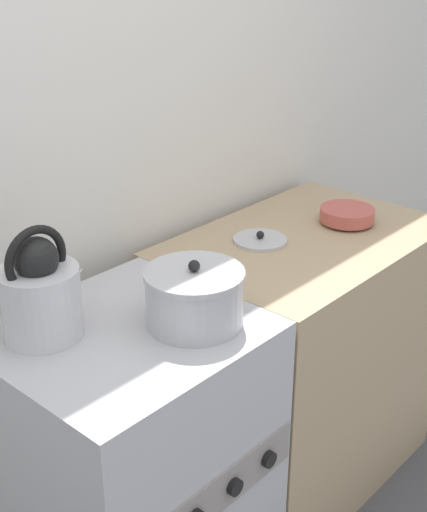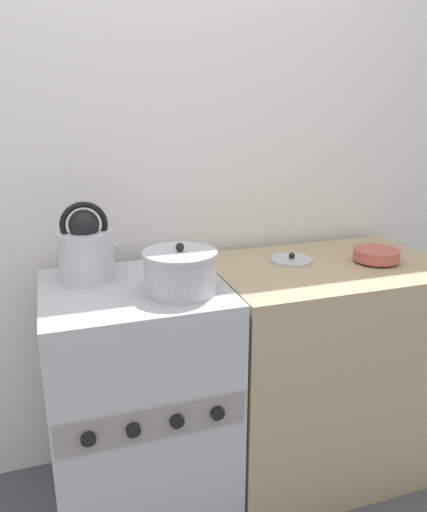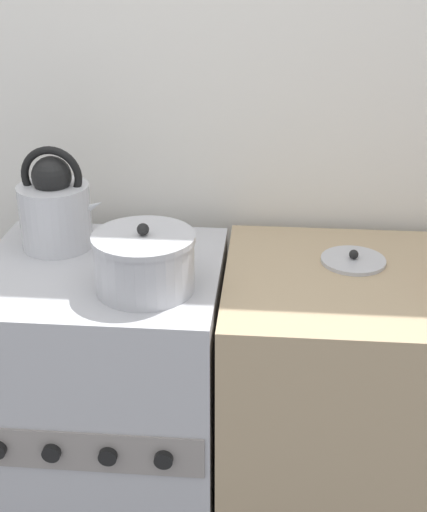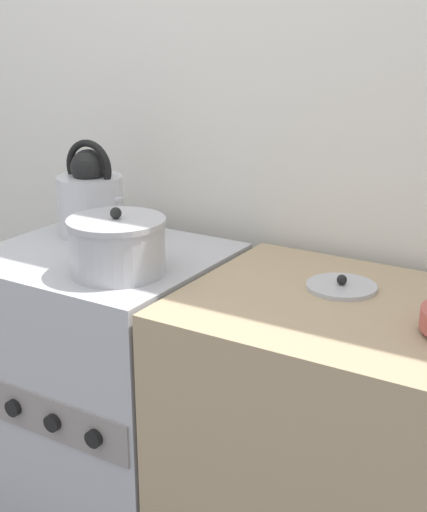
% 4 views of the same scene
% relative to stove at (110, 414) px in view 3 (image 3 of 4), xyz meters
% --- Properties ---
extents(wall_back, '(7.00, 0.06, 2.50)m').
position_rel_stove_xyz_m(wall_back, '(0.00, 0.39, 0.80)').
color(wall_back, silver).
rests_on(wall_back, ground_plane).
extents(stove, '(0.60, 0.58, 0.90)m').
position_rel_stove_xyz_m(stove, '(0.00, 0.00, 0.00)').
color(stove, '#B2B2B7').
rests_on(stove, ground_plane).
extents(counter, '(0.88, 0.59, 0.89)m').
position_rel_stove_xyz_m(counter, '(0.76, 0.02, -0.00)').
color(counter, tan).
rests_on(counter, ground_plane).
extents(kettle, '(0.23, 0.18, 0.27)m').
position_rel_stove_xyz_m(kettle, '(-0.13, 0.12, 0.56)').
color(kettle, silver).
rests_on(kettle, stove).
extents(cooking_pot, '(0.24, 0.24, 0.16)m').
position_rel_stove_xyz_m(cooking_pot, '(0.14, -0.10, 0.52)').
color(cooking_pot, '#B2B2B7').
rests_on(cooking_pot, stove).
extents(loose_pot_lid, '(0.16, 0.16, 0.03)m').
position_rel_stove_xyz_m(loose_pot_lid, '(0.63, 0.10, 0.45)').
color(loose_pot_lid, '#B2B2B7').
rests_on(loose_pot_lid, counter).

